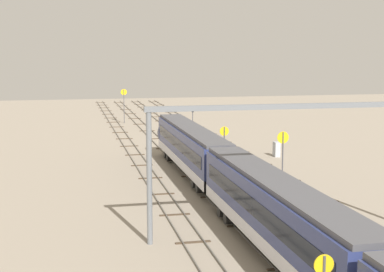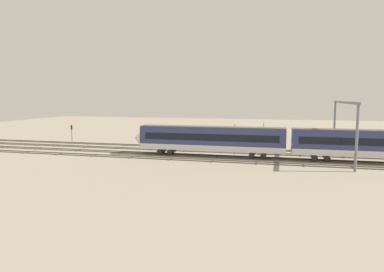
% 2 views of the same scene
% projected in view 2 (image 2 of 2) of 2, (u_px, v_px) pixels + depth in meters
% --- Properties ---
extents(ground_plane, '(195.86, 195.86, 0.00)m').
position_uv_depth(ground_plane, '(219.00, 154.00, 58.82)').
color(ground_plane, gray).
extents(track_near_foreground, '(179.86, 2.40, 0.16)m').
position_uv_depth(track_near_foreground, '(225.00, 148.00, 65.12)').
color(track_near_foreground, '#59544C').
rests_on(track_near_foreground, ground).
extents(track_second_near, '(179.86, 2.40, 0.16)m').
position_uv_depth(track_second_near, '(221.00, 152.00, 60.92)').
color(track_second_near, '#59544C').
rests_on(track_second_near, ground).
extents(track_with_train, '(179.86, 2.40, 0.16)m').
position_uv_depth(track_with_train, '(217.00, 156.00, 56.72)').
color(track_with_train, '#59544C').
rests_on(track_with_train, ground).
extents(track_second_far, '(179.86, 2.40, 0.16)m').
position_uv_depth(track_second_far, '(212.00, 161.00, 52.51)').
color(track_second_far, '#59544C').
rests_on(track_second_far, ground).
extents(overhead_gantry, '(0.40, 19.28, 9.12)m').
position_uv_depth(overhead_gantry, '(345.00, 116.00, 53.23)').
color(overhead_gantry, slate).
rests_on(overhead_gantry, ground).
extents(speed_sign_near_foreground, '(0.14, 1.09, 5.38)m').
position_uv_depth(speed_sign_near_foreground, '(263.00, 132.00, 61.16)').
color(speed_sign_near_foreground, '#4C4C51').
rests_on(speed_sign_near_foreground, ground).
extents(speed_sign_distant_end, '(0.14, 0.91, 5.36)m').
position_uv_depth(speed_sign_distant_end, '(234.00, 134.00, 58.21)').
color(speed_sign_distant_end, '#4C4C51').
rests_on(speed_sign_distant_end, ground).
extents(signal_light_trackside_departure, '(0.31, 0.32, 4.03)m').
position_uv_depth(signal_light_trackside_departure, '(72.00, 132.00, 70.78)').
color(signal_light_trackside_departure, '#4C4C51').
rests_on(signal_light_trackside_departure, ground).
extents(relay_cabinet, '(1.06, 0.64, 1.79)m').
position_uv_depth(relay_cabinet, '(186.00, 140.00, 70.53)').
color(relay_cabinet, '#B2B7BC').
rests_on(relay_cabinet, ground).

